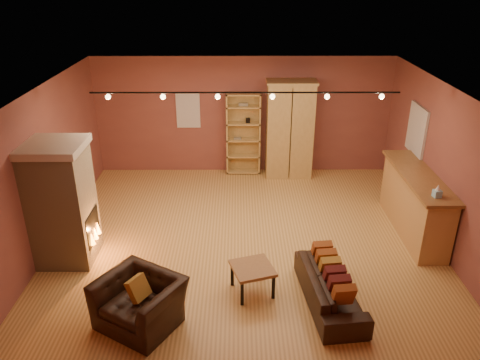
{
  "coord_description": "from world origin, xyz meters",
  "views": [
    {
      "loc": [
        -0.12,
        -7.52,
        4.64
      ],
      "look_at": [
        -0.09,
        0.2,
        1.11
      ],
      "focal_mm": 35.0,
      "sensor_mm": 36.0,
      "label": 1
    }
  ],
  "objects_px": {
    "bar_counter": "(415,203)",
    "coffee_table": "(253,271)",
    "armchair": "(139,295)",
    "bookcase": "(243,133)",
    "loveseat": "(331,282)",
    "armoire": "(290,129)",
    "fireplace": "(63,203)"
  },
  "relations": [
    {
      "from": "bar_counter",
      "to": "coffee_table",
      "type": "distance_m",
      "value": 3.61
    },
    {
      "from": "armchair",
      "to": "bookcase",
      "type": "bearing_deg",
      "value": 105.35
    },
    {
      "from": "bookcase",
      "to": "loveseat",
      "type": "xyz_separation_m",
      "value": [
        1.25,
        -4.98,
        -0.64
      ]
    },
    {
      "from": "bookcase",
      "to": "loveseat",
      "type": "distance_m",
      "value": 5.17
    },
    {
      "from": "bar_counter",
      "to": "coffee_table",
      "type": "xyz_separation_m",
      "value": [
        -3.1,
        -1.84,
        -0.21
      ]
    },
    {
      "from": "armoire",
      "to": "armchair",
      "type": "height_order",
      "value": "armoire"
    },
    {
      "from": "bookcase",
      "to": "coffee_table",
      "type": "distance_m",
      "value": 4.76
    },
    {
      "from": "fireplace",
      "to": "coffee_table",
      "type": "bearing_deg",
      "value": -17.18
    },
    {
      "from": "fireplace",
      "to": "bar_counter",
      "type": "distance_m",
      "value": 6.32
    },
    {
      "from": "fireplace",
      "to": "bookcase",
      "type": "distance_m",
      "value": 4.83
    },
    {
      "from": "fireplace",
      "to": "loveseat",
      "type": "xyz_separation_m",
      "value": [
        4.29,
        -1.23,
        -0.69
      ]
    },
    {
      "from": "bookcase",
      "to": "coffee_table",
      "type": "bearing_deg",
      "value": -88.88
    },
    {
      "from": "armchair",
      "to": "coffee_table",
      "type": "bearing_deg",
      "value": 54.4
    },
    {
      "from": "coffee_table",
      "to": "fireplace",
      "type": "bearing_deg",
      "value": 162.82
    },
    {
      "from": "armchair",
      "to": "coffee_table",
      "type": "distance_m",
      "value": 1.75
    },
    {
      "from": "armoire",
      "to": "coffee_table",
      "type": "height_order",
      "value": "armoire"
    },
    {
      "from": "bar_counter",
      "to": "armoire",
      "type": "bearing_deg",
      "value": 128.09
    },
    {
      "from": "loveseat",
      "to": "coffee_table",
      "type": "xyz_separation_m",
      "value": [
        -1.15,
        0.26,
        0.02
      ]
    },
    {
      "from": "bookcase",
      "to": "armchair",
      "type": "relative_size",
      "value": 1.53
    },
    {
      "from": "bookcase",
      "to": "armchair",
      "type": "height_order",
      "value": "bookcase"
    },
    {
      "from": "bookcase",
      "to": "loveseat",
      "type": "relative_size",
      "value": 1.1
    },
    {
      "from": "fireplace",
      "to": "armoire",
      "type": "height_order",
      "value": "armoire"
    },
    {
      "from": "bar_counter",
      "to": "loveseat",
      "type": "bearing_deg",
      "value": -132.79
    },
    {
      "from": "armoire",
      "to": "loveseat",
      "type": "distance_m",
      "value": 4.86
    },
    {
      "from": "fireplace",
      "to": "armoire",
      "type": "relative_size",
      "value": 0.92
    },
    {
      "from": "coffee_table",
      "to": "armoire",
      "type": "bearing_deg",
      "value": 77.61
    },
    {
      "from": "coffee_table",
      "to": "bar_counter",
      "type": "bearing_deg",
      "value": 30.68
    },
    {
      "from": "bar_counter",
      "to": "coffee_table",
      "type": "height_order",
      "value": "bar_counter"
    },
    {
      "from": "loveseat",
      "to": "coffee_table",
      "type": "relative_size",
      "value": 2.4
    },
    {
      "from": "fireplace",
      "to": "loveseat",
      "type": "bearing_deg",
      "value": -16.03
    },
    {
      "from": "coffee_table",
      "to": "armchair",
      "type": "bearing_deg",
      "value": -156.55
    },
    {
      "from": "bar_counter",
      "to": "coffee_table",
      "type": "bearing_deg",
      "value": -149.32
    }
  ]
}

